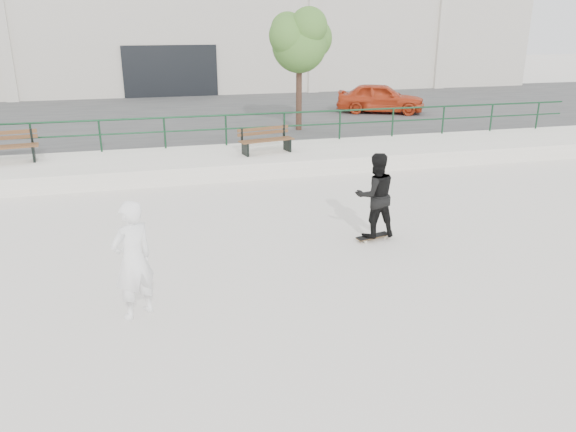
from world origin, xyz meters
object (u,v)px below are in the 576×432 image
object	(u,v)px
bench_right	(266,140)
bench_left	(2,147)
skateboard	(373,236)
seated_skater	(133,260)
red_car	(381,98)
standing_skater	(375,195)
tree	(300,39)

from	to	relation	value
bench_right	bench_left	bearing A→B (deg)	163.27
skateboard	seated_skater	bearing A→B (deg)	-170.73
red_car	standing_skater	bearing A→B (deg)	-179.17
tree	skateboard	xyz separation A→B (m)	(-1.18, -10.13, -3.75)
bench_left	standing_skater	bearing A→B (deg)	-47.56
tree	seated_skater	size ratio (longest dim) A/B	2.29
standing_skater	seated_skater	distance (m)	5.35
red_car	bench_right	bearing A→B (deg)	159.11
bench_right	standing_skater	xyz separation A→B (m)	(0.91, -6.60, 0.10)
tree	bench_right	bearing A→B (deg)	-120.57
red_car	seated_skater	size ratio (longest dim) A/B	2.00
bench_right	standing_skater	size ratio (longest dim) A/B	1.00
standing_skater	skateboard	bearing A→B (deg)	180.00
tree	skateboard	size ratio (longest dim) A/B	5.50
bench_right	standing_skater	world-z (taller)	standing_skater
bench_right	skateboard	bearing A→B (deg)	-94.14
tree	red_car	bearing A→B (deg)	33.63
red_car	standing_skater	distance (m)	14.43
red_car	skateboard	xyz separation A→B (m)	(-5.81, -13.21, -1.09)
bench_right	tree	world-z (taller)	tree
tree	red_car	size ratio (longest dim) A/B	1.15
bench_right	tree	bearing A→B (deg)	47.43
bench_left	skateboard	size ratio (longest dim) A/B	2.55
red_car	skateboard	world-z (taller)	red_car
skateboard	seated_skater	distance (m)	5.42
bench_right	tree	xyz separation A→B (m)	(2.09, 3.53, 2.92)
bench_left	bench_right	world-z (taller)	bench_left
tree	skateboard	distance (m)	10.86
bench_left	seated_skater	world-z (taller)	seated_skater
bench_right	seated_skater	bearing A→B (deg)	-126.69
bench_right	tree	distance (m)	5.04
seated_skater	tree	bearing A→B (deg)	-149.94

